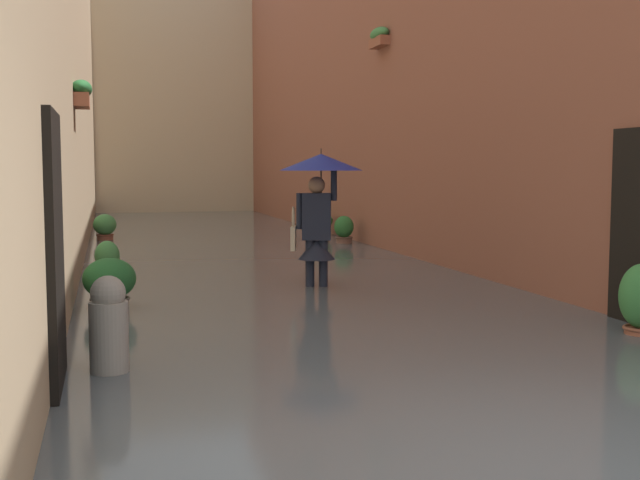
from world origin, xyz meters
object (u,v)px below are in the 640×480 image
(potted_plant_near_right, at_px, (107,266))
(mooring_bollard, at_px, (109,337))
(potted_plant_far_left, at_px, (344,233))
(potted_plant_far_right, at_px, (110,287))
(potted_plant_mid_left, at_px, (321,226))
(potted_plant_mid_right, at_px, (105,229))
(person_wading, at_px, (319,191))

(potted_plant_near_right, relative_size, mooring_bollard, 0.78)
(potted_plant_far_left, bearing_deg, mooring_bollard, 63.75)
(potted_plant_far_right, distance_m, potted_plant_far_left, 8.43)
(potted_plant_far_left, height_order, potted_plant_mid_left, potted_plant_far_left)
(potted_plant_mid_right, height_order, mooring_bollard, mooring_bollard)
(potted_plant_near_right, height_order, potted_plant_far_left, potted_plant_far_left)
(potted_plant_mid_left, distance_m, mooring_bollard, 12.70)
(potted_plant_far_left, relative_size, potted_plant_mid_left, 1.02)
(person_wading, relative_size, potted_plant_far_left, 2.63)
(potted_plant_far_right, height_order, potted_plant_near_right, potted_plant_far_right)
(person_wading, xyz_separation_m, potted_plant_far_right, (2.72, 1.03, -1.04))
(potted_plant_mid_left, bearing_deg, potted_plant_near_right, 52.45)
(person_wading, height_order, potted_plant_far_right, person_wading)
(potted_plant_mid_right, distance_m, potted_plant_far_left, 5.32)
(potted_plant_mid_right, xyz_separation_m, potted_plant_near_right, (-0.04, 6.47, -0.05))
(potted_plant_far_right, bearing_deg, potted_plant_mid_right, -89.58)
(potted_plant_far_left, xyz_separation_m, mooring_bollard, (4.84, 9.82, 0.06))
(person_wading, xyz_separation_m, mooring_bollard, (2.74, 3.95, -1.00))
(person_wading, distance_m, potted_plant_far_right, 3.09)
(potted_plant_mid_right, height_order, potted_plant_mid_left, potted_plant_mid_right)
(person_wading, xyz_separation_m, potted_plant_far_left, (-2.10, -5.87, -1.07))
(mooring_bollard, bearing_deg, potted_plant_mid_right, -89.75)
(potted_plant_far_right, height_order, potted_plant_mid_left, potted_plant_far_right)
(potted_plant_mid_right, relative_size, potted_plant_far_left, 0.99)
(person_wading, height_order, potted_plant_mid_left, person_wading)
(mooring_bollard, bearing_deg, potted_plant_far_right, -90.29)
(potted_plant_far_left, bearing_deg, potted_plant_mid_left, -90.22)
(potted_plant_near_right, bearing_deg, person_wading, 151.74)
(potted_plant_mid_right, bearing_deg, potted_plant_far_left, 157.01)
(person_wading, relative_size, potted_plant_mid_right, 2.65)
(potted_plant_far_right, bearing_deg, mooring_bollard, 89.71)
(person_wading, distance_m, potted_plant_far_left, 6.33)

